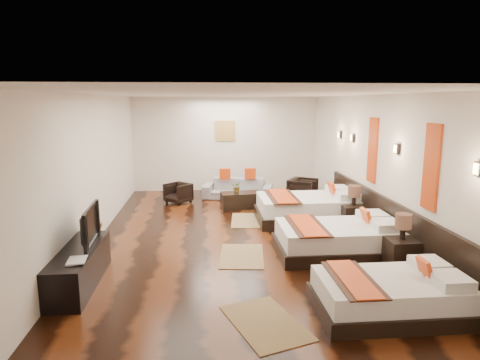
{
  "coord_description": "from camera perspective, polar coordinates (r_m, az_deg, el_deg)",
  "views": [
    {
      "loc": [
        -0.67,
        -7.8,
        2.67
      ],
      "look_at": [
        0.07,
        0.48,
        1.1
      ],
      "focal_mm": 31.34,
      "sensor_mm": 36.0,
      "label": 1
    }
  ],
  "objects": [
    {
      "name": "floor",
      "position": [
        8.27,
        -0.18,
        -8.13
      ],
      "size": [
        5.5,
        9.5,
        0.01
      ],
      "primitive_type": "cube",
      "color": "black",
      "rests_on": "ground"
    },
    {
      "name": "ceiling",
      "position": [
        7.83,
        -0.19,
        11.65
      ],
      "size": [
        5.5,
        9.5,
        0.01
      ],
      "primitive_type": "cube",
      "color": "white",
      "rests_on": "floor"
    },
    {
      "name": "back_wall",
      "position": [
        12.64,
        -2.03,
        4.92
      ],
      "size": [
        5.5,
        0.01,
        2.8
      ],
      "primitive_type": "cube",
      "color": "silver",
      "rests_on": "floor"
    },
    {
      "name": "left_wall",
      "position": [
        8.18,
        -19.77,
        1.12
      ],
      "size": [
        0.01,
        9.5,
        2.8
      ],
      "primitive_type": "cube",
      "color": "silver",
      "rests_on": "floor"
    },
    {
      "name": "right_wall",
      "position": [
        8.61,
        18.38,
        1.67
      ],
      "size": [
        0.01,
        9.5,
        2.8
      ],
      "primitive_type": "cube",
      "color": "silver",
      "rests_on": "floor"
    },
    {
      "name": "headboard_panel",
      "position": [
        8.09,
        19.96,
        -5.9
      ],
      "size": [
        0.08,
        6.6,
        0.9
      ],
      "primitive_type": "cube",
      "color": "black",
      "rests_on": "floor"
    },
    {
      "name": "bed_near",
      "position": [
        5.86,
        19.9,
        -14.46
      ],
      "size": [
        1.87,
        1.18,
        0.71
      ],
      "color": "black",
      "rests_on": "floor"
    },
    {
      "name": "bed_mid",
      "position": [
        7.65,
        13.33,
        -7.81
      ],
      "size": [
        2.13,
        1.34,
        0.81
      ],
      "color": "black",
      "rests_on": "floor"
    },
    {
      "name": "bed_far",
      "position": [
        9.57,
        9.43,
        -3.79
      ],
      "size": [
        2.29,
        1.44,
        0.88
      ],
      "color": "black",
      "rests_on": "floor"
    },
    {
      "name": "nightstand_a",
      "position": [
        7.21,
        21.1,
        -9.0
      ],
      "size": [
        0.47,
        0.47,
        0.94
      ],
      "color": "black",
      "rests_on": "floor"
    },
    {
      "name": "nightstand_b",
      "position": [
        9.11,
        15.13,
        -4.54
      ],
      "size": [
        0.48,
        0.48,
        0.95
      ],
      "color": "black",
      "rests_on": "floor"
    },
    {
      "name": "jute_mat_near",
      "position": [
        5.41,
        3.47,
        -18.82
      ],
      "size": [
        1.1,
        1.38,
        0.01
      ],
      "primitive_type": "cube",
      "rotation": [
        0.0,
        0.0,
        0.33
      ],
      "color": "olive",
      "rests_on": "floor"
    },
    {
      "name": "jute_mat_mid",
      "position": [
        7.44,
        0.23,
        -10.28
      ],
      "size": [
        0.88,
        1.27,
        0.01
      ],
      "primitive_type": "cube",
      "rotation": [
        0.0,
        0.0,
        -0.11
      ],
      "color": "olive",
      "rests_on": "floor"
    },
    {
      "name": "jute_mat_far",
      "position": [
        9.55,
        1.13,
        -5.5
      ],
      "size": [
        0.87,
        1.27,
        0.01
      ],
      "primitive_type": "cube",
      "rotation": [
        0.0,
        0.0,
        -0.1
      ],
      "color": "olive",
      "rests_on": "floor"
    },
    {
      "name": "tv_console",
      "position": [
        6.69,
        -21.0,
        -11.03
      ],
      "size": [
        0.5,
        1.8,
        0.55
      ],
      "primitive_type": "cube",
      "color": "black",
      "rests_on": "floor"
    },
    {
      "name": "tv",
      "position": [
        6.7,
        -20.41,
        -5.85
      ],
      "size": [
        0.19,
        1.01,
        0.58
      ],
      "primitive_type": "imported",
      "rotation": [
        0.0,
        0.0,
        1.63
      ],
      "color": "black",
      "rests_on": "tv_console"
    },
    {
      "name": "book",
      "position": [
        6.14,
        -22.45,
        -10.19
      ],
      "size": [
        0.28,
        0.35,
        0.03
      ],
      "primitive_type": "imported",
      "rotation": [
        0.0,
        0.0,
        0.12
      ],
      "color": "black",
      "rests_on": "tv_console"
    },
    {
      "name": "figurine",
      "position": [
        7.28,
        -19.53,
        -5.49
      ],
      "size": [
        0.35,
        0.35,
        0.34
      ],
      "primitive_type": "imported",
      "rotation": [
        0.0,
        0.0,
        -0.09
      ],
      "color": "brown",
      "rests_on": "tv_console"
    },
    {
      "name": "sofa",
      "position": [
        11.61,
        -0.33,
        -1.2
      ],
      "size": [
        2.01,
        1.15,
        0.55
      ],
      "primitive_type": "imported",
      "rotation": [
        0.0,
        0.0,
        -0.23
      ],
      "color": "gray",
      "rests_on": "floor"
    },
    {
      "name": "armchair_left",
      "position": [
        11.23,
        -8.42,
        -1.77
      ],
      "size": [
        0.82,
        0.82,
        0.54
      ],
      "primitive_type": "imported",
      "rotation": [
        0.0,
        0.0,
        -0.77
      ],
      "color": "black",
      "rests_on": "floor"
    },
    {
      "name": "armchair_right",
      "position": [
        11.36,
        8.54,
        -1.37
      ],
      "size": [
        0.95,
        0.94,
        0.64
      ],
      "primitive_type": "imported",
      "rotation": [
        0.0,
        0.0,
        1.03
      ],
      "color": "black",
      "rests_on": "floor"
    },
    {
      "name": "coffee_table",
      "position": [
        10.61,
        0.14,
        -2.77
      ],
      "size": [
        1.05,
        0.62,
        0.4
      ],
      "primitive_type": "cube",
      "rotation": [
        0.0,
        0.0,
        0.12
      ],
      "color": "black",
      "rests_on": "floor"
    },
    {
      "name": "table_plant",
      "position": [
        10.52,
        -0.42,
        -0.96
      ],
      "size": [
        0.32,
        0.29,
        0.29
      ],
      "primitive_type": "imported",
      "rotation": [
        0.0,
        0.0,
        -0.32
      ],
      "color": "#266020",
      "rests_on": "coffee_table"
    },
    {
      "name": "orange_panel_a",
      "position": [
        6.88,
        24.59,
        1.61
      ],
      "size": [
        0.04,
        0.4,
        1.3
      ],
      "primitive_type": "cube",
      "color": "#D86014",
      "rests_on": "right_wall"
    },
    {
      "name": "orange_panel_b",
      "position": [
        8.84,
        17.61,
        3.9
      ],
      "size": [
        0.04,
        0.4,
        1.3
      ],
      "primitive_type": "cube",
      "color": "#D86014",
      "rests_on": "right_wall"
    },
    {
      "name": "sconce_near",
      "position": [
        5.93,
        29.69,
        1.33
      ],
      "size": [
        0.07,
        0.12,
        0.18
      ],
      "color": "black",
      "rests_on": "right_wall"
    },
    {
      "name": "sconce_mid",
      "position": [
        7.82,
        20.57,
        3.99
      ],
      "size": [
        0.07,
        0.12,
        0.18
      ],
      "color": "black",
      "rests_on": "right_wall"
    },
    {
      "name": "sconce_far",
      "position": [
        9.84,
        15.07,
        5.55
      ],
      "size": [
        0.07,
        0.12,
        0.18
      ],
      "color": "black",
      "rests_on": "right_wall"
    },
    {
      "name": "sconce_lounge",
      "position": [
        10.68,
        13.42,
        6.0
      ],
      "size": [
        0.07,
        0.12,
        0.18
      ],
      "color": "black",
      "rests_on": "right_wall"
    },
    {
      "name": "gold_artwork",
      "position": [
        12.58,
        -2.03,
        6.72
      ],
      "size": [
        0.6,
        0.04,
        0.6
      ],
      "primitive_type": "cube",
      "color": "#AD873F",
      "rests_on": "back_wall"
    }
  ]
}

